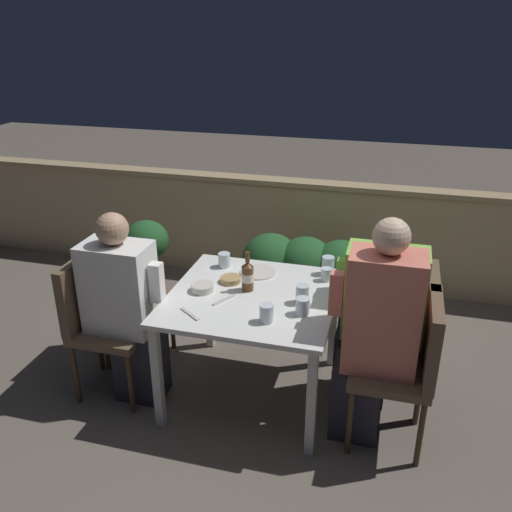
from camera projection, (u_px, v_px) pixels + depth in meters
The scene contains 24 objects.
ground_plane at pixel (253, 391), 3.51m from camera, with size 16.00×16.00×0.00m, color #665B51.
parapet_wall at pixel (304, 231), 4.83m from camera, with size 9.00×0.18×0.93m.
dining_table at pixel (253, 307), 3.25m from camera, with size 0.99×0.98×0.71m.
planter_hedge at pixel (305, 275), 4.21m from camera, with size 1.00×0.47×0.69m.
chair_left_near at pixel (98, 313), 3.33m from camera, with size 0.44×0.43×0.90m.
person_white_polo at pixel (126, 309), 3.26m from camera, with size 0.49×0.26×1.22m.
chair_left_far at pixel (120, 287), 3.65m from camera, with size 0.44×0.43×0.90m.
chair_right_near at pixel (410, 358), 2.89m from camera, with size 0.44×0.43×0.90m.
person_coral_top at pixel (375, 334), 2.89m from camera, with size 0.48×0.26×1.33m.
chair_right_far at pixel (410, 326), 3.19m from camera, with size 0.44×0.43×0.90m.
person_green_blouse at pixel (376, 314), 3.22m from camera, with size 0.51×0.26×1.21m.
beer_bottle at pixel (248, 276), 3.24m from camera, with size 0.07×0.07×0.25m.
plate_0 at pixel (258, 272), 3.50m from camera, with size 0.24×0.24×0.01m.
bowl_0 at pixel (231, 279), 3.37m from camera, with size 0.13×0.13×0.04m.
bowl_1 at pixel (202, 287), 3.25m from camera, with size 0.14×0.14×0.04m.
glass_cup_0 at pixel (328, 265), 3.46m from camera, with size 0.08×0.08×0.12m.
glass_cup_1 at pixel (266, 313), 2.92m from camera, with size 0.08×0.08×0.10m.
glass_cup_2 at pixel (303, 306), 2.99m from camera, with size 0.08×0.08×0.10m.
glass_cup_3 at pixel (224, 260), 3.56m from camera, with size 0.08×0.08×0.10m.
glass_cup_4 at pixel (326, 274), 3.38m from camera, with size 0.07×0.07×0.08m.
glass_cup_5 at pixel (302, 294), 3.11m from camera, with size 0.07×0.07×0.11m.
fork_0 at pixel (190, 314), 3.00m from camera, with size 0.15×0.12×0.01m.
fork_1 at pixel (224, 300), 3.15m from camera, with size 0.10×0.16×0.01m.
potted_plant at pixel (147, 255), 4.37m from camera, with size 0.36×0.36×0.75m.
Camera 1 is at (0.76, -2.75, 2.22)m, focal length 38.00 mm.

